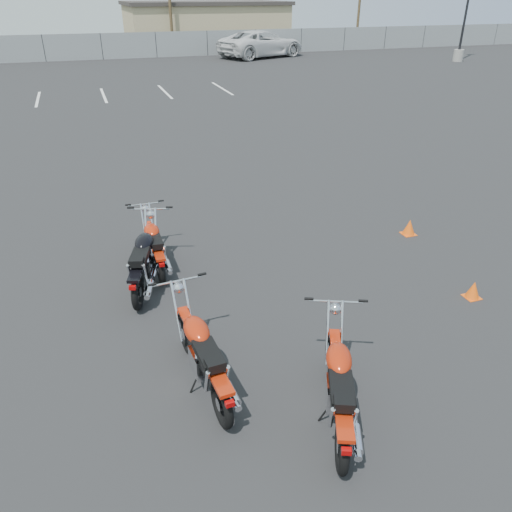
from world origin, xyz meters
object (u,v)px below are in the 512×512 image
object	(u,v)px
motorcycle_second_black	(144,261)
motorcycle_rear_red	(339,387)
white_van	(261,36)
motorcycle_third_red	(203,355)
motorcycle_front_red	(155,246)

from	to	relation	value
motorcycle_second_black	motorcycle_rear_red	size ratio (longest dim) A/B	1.03
motorcycle_second_black	motorcycle_rear_red	xyz separation A→B (m)	(1.70, -3.79, -0.01)
motorcycle_rear_red	white_van	bearing A→B (deg)	71.86
white_van	motorcycle_rear_red	bearing A→B (deg)	141.17
motorcycle_third_red	white_van	bearing A→B (deg)	69.30
motorcycle_front_red	motorcycle_third_red	size ratio (longest dim) A/B	0.89
motorcycle_second_black	motorcycle_front_red	bearing A→B (deg)	66.83
white_van	motorcycle_second_black	bearing A→B (deg)	136.42
motorcycle_third_red	motorcycle_second_black	bearing A→B (deg)	97.31
motorcycle_second_black	motorcycle_third_red	xyz separation A→B (m)	(0.35, -2.73, -0.00)
motorcycle_rear_red	motorcycle_third_red	bearing A→B (deg)	141.88
motorcycle_second_black	white_van	world-z (taller)	white_van
motorcycle_front_red	motorcycle_rear_red	world-z (taller)	motorcycle_rear_red
motorcycle_rear_red	white_van	size ratio (longest dim) A/B	0.26
motorcycle_third_red	motorcycle_rear_red	size ratio (longest dim) A/B	1.04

